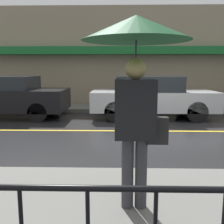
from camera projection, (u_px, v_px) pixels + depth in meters
name	position (u px, v px, depth m)	size (l,w,h in m)	color
ground_plane	(164.00, 131.00, 7.46)	(80.00, 80.00, 0.00)	#262628
sidewalk_far	(148.00, 108.00, 11.59)	(28.00, 1.93, 0.14)	slate
lane_marking	(164.00, 131.00, 7.46)	(25.20, 0.12, 0.01)	gold
building_storefront	(146.00, 57.00, 12.30)	(28.00, 0.85, 4.64)	gray
pedestrian	(136.00, 54.00, 2.79)	(1.17, 1.17, 2.15)	#333338
car_black	(9.00, 96.00, 9.55)	(4.13, 1.94, 1.50)	black
car_silver	(152.00, 97.00, 9.42)	(4.39, 1.80, 1.50)	#B2B5BA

